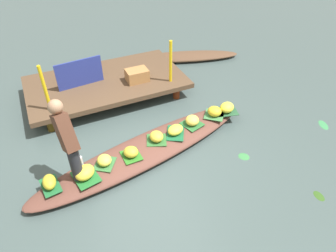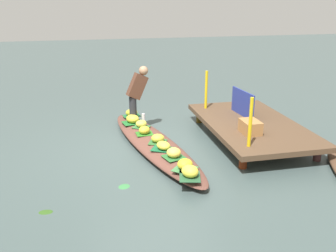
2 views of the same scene
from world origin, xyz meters
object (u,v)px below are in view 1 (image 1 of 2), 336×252
at_px(banana_bunch_5, 85,172).
at_px(vendor_person, 67,138).
at_px(moored_boat, 186,56).
at_px(banana_bunch_8, 227,107).
at_px(banana_bunch_7, 175,130).
at_px(water_bottle, 81,162).
at_px(banana_bunch_3, 192,120).
at_px(banana_bunch_1, 215,111).
at_px(banana_bunch_0, 49,182).
at_px(vendor_boat, 147,150).
at_px(banana_bunch_4, 131,152).
at_px(market_banner, 80,73).
at_px(banana_bunch_6, 104,160).
at_px(produce_crate, 137,75).
at_px(banana_bunch_2, 156,136).

xyz_separation_m(banana_bunch_5, vendor_person, (-0.11, 0.13, 0.60)).
bearing_deg(moored_boat, banana_bunch_8, -83.09).
distance_m(banana_bunch_7, water_bottle, 1.64).
distance_m(moored_boat, banana_bunch_5, 4.55).
relative_size(banana_bunch_3, banana_bunch_8, 0.88).
xyz_separation_m(banana_bunch_1, banana_bunch_7, (-0.88, -0.17, -0.01)).
relative_size(banana_bunch_0, banana_bunch_5, 0.91).
distance_m(vendor_boat, banana_bunch_8, 1.74).
xyz_separation_m(banana_bunch_1, banana_bunch_4, (-1.76, -0.37, -0.01)).
bearing_deg(market_banner, banana_bunch_8, -44.06).
bearing_deg(banana_bunch_8, banana_bunch_1, -179.09).
bearing_deg(banana_bunch_1, banana_bunch_3, -172.71).
relative_size(banana_bunch_6, banana_bunch_7, 0.78).
xyz_separation_m(banana_bunch_6, banana_bunch_8, (2.46, 0.37, 0.02)).
xyz_separation_m(moored_boat, market_banner, (-2.80, -0.79, 0.56)).
xyz_separation_m(banana_bunch_0, banana_bunch_8, (3.28, 0.47, 0.01)).
relative_size(banana_bunch_7, produce_crate, 0.67).
distance_m(banana_bunch_2, banana_bunch_4, 0.54).
height_order(banana_bunch_0, banana_bunch_4, banana_bunch_0).
relative_size(water_bottle, market_banner, 0.21).
height_order(banana_bunch_5, banana_bunch_6, banana_bunch_5).
bearing_deg(banana_bunch_6, banana_bunch_2, 10.32).
bearing_deg(banana_bunch_4, moored_boat, 49.56).
bearing_deg(vendor_boat, banana_bunch_1, -2.19).
relative_size(banana_bunch_2, vendor_person, 0.21).
height_order(vendor_boat, banana_bunch_6, banana_bunch_6).
distance_m(banana_bunch_4, vendor_person, 1.06).
relative_size(banana_bunch_1, produce_crate, 0.59).
xyz_separation_m(banana_bunch_1, produce_crate, (-0.93, 1.53, 0.20)).
relative_size(banana_bunch_0, vendor_person, 0.23).
height_order(banana_bunch_4, banana_bunch_7, banana_bunch_4).
bearing_deg(banana_bunch_8, moored_boat, 78.82).
bearing_deg(banana_bunch_4, banana_bunch_1, 11.89).
bearing_deg(banana_bunch_7, banana_bunch_2, -175.09).
distance_m(vendor_boat, water_bottle, 1.09).
distance_m(moored_boat, banana_bunch_0, 4.89).
xyz_separation_m(banana_bunch_1, market_banner, (-2.02, 1.82, 0.35)).
bearing_deg(banana_bunch_2, market_banner, 110.79).
height_order(banana_bunch_2, banana_bunch_4, banana_bunch_2).
bearing_deg(banana_bunch_4, produce_crate, 66.45).
bearing_deg(vendor_boat, banana_bunch_0, 176.52).
relative_size(banana_bunch_3, banana_bunch_6, 1.07).
relative_size(banana_bunch_4, produce_crate, 0.54).
distance_m(banana_bunch_4, banana_bunch_8, 2.06).
bearing_deg(banana_bunch_5, banana_bunch_7, 11.85).
bearing_deg(banana_bunch_5, moored_boat, 43.44).
relative_size(banana_bunch_8, vendor_person, 0.23).
xyz_separation_m(vendor_boat, banana_bunch_1, (1.44, 0.24, 0.19)).
height_order(banana_bunch_0, banana_bunch_7, banana_bunch_0).
relative_size(banana_bunch_1, banana_bunch_3, 1.04).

